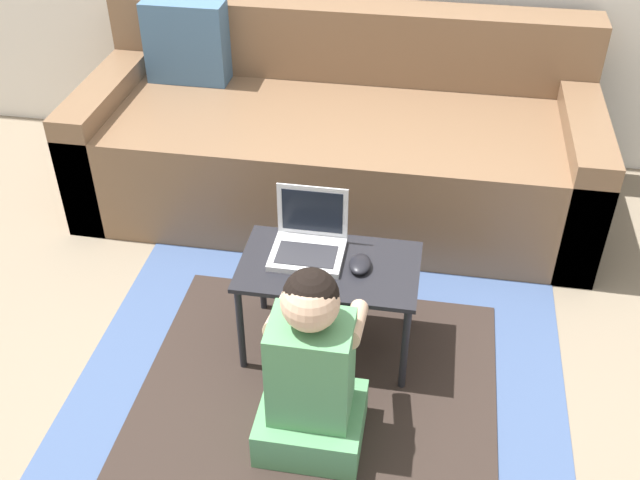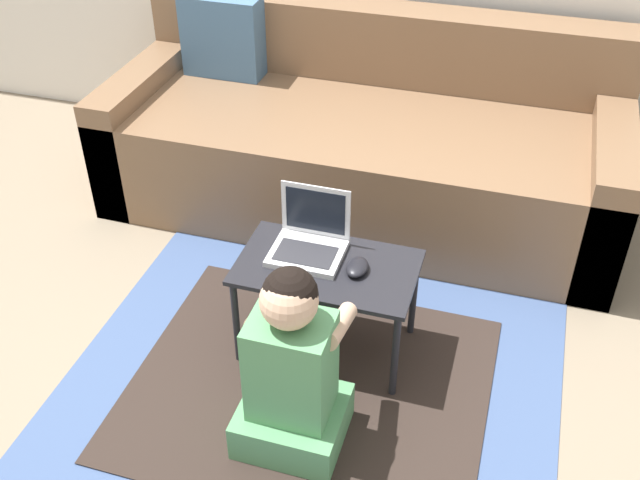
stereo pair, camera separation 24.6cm
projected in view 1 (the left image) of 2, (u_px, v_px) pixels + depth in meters
ground_plane at (299, 371)px, 2.58m from camera, size 16.00×16.00×0.00m
area_rug at (319, 388)px, 2.51m from camera, size 1.63×1.39×0.01m
couch at (336, 140)px, 3.31m from camera, size 2.17×0.93×0.81m
laptop_desk at (329, 275)px, 2.48m from camera, size 0.59×0.35×0.37m
laptop at (308, 243)px, 2.49m from camera, size 0.24×0.20×0.21m
computer_mouse at (360, 264)px, 2.43m from camera, size 0.07×0.11×0.03m
person_seated at (311, 373)px, 2.18m from camera, size 0.32×0.37×0.66m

